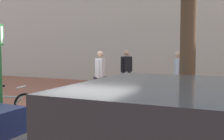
# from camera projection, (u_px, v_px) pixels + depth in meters

# --- Properties ---
(ground_plane) EXTENTS (60.00, 60.00, 0.00)m
(ground_plane) POSITION_uv_depth(u_px,v_px,m) (87.00, 112.00, 7.96)
(ground_plane) COLOR #9E5B47
(planter_strip) EXTENTS (7.00, 1.10, 0.16)m
(planter_strip) POSITION_uv_depth(u_px,v_px,m) (82.00, 127.00, 6.12)
(planter_strip) COLOR #336028
(planter_strip) RESTS_ON ground
(parking_sign_post) EXTENTS (0.13, 0.35, 2.42)m
(parking_sign_post) POSITION_uv_depth(u_px,v_px,m) (0.00, 57.00, 7.01)
(parking_sign_post) COLOR #2D7238
(parking_sign_post) RESTS_ON ground
(bike_at_sign) EXTENTS (1.64, 0.54, 0.86)m
(bike_at_sign) POSITION_uv_depth(u_px,v_px,m) (8.00, 104.00, 7.26)
(bike_at_sign) COLOR black
(bike_at_sign) RESTS_ON ground
(bollard_steel) EXTENTS (0.16, 0.16, 0.90)m
(bollard_steel) POSITION_uv_depth(u_px,v_px,m) (183.00, 89.00, 9.32)
(bollard_steel) COLOR #ADADB2
(bollard_steel) RESTS_ON ground
(person_shirt_blue) EXTENTS (0.40, 0.60, 1.72)m
(person_shirt_blue) POSITION_uv_depth(u_px,v_px,m) (100.00, 73.00, 9.42)
(person_shirt_blue) COLOR #383342
(person_shirt_blue) RESTS_ON ground
(person_suited_dark) EXTENTS (0.40, 0.55, 1.72)m
(person_suited_dark) POSITION_uv_depth(u_px,v_px,m) (126.00, 68.00, 11.52)
(person_suited_dark) COLOR black
(person_suited_dark) RESTS_ON ground
(person_casual_tan) EXTENTS (0.33, 0.61, 1.72)m
(person_casual_tan) POSITION_uv_depth(u_px,v_px,m) (178.00, 74.00, 8.89)
(person_casual_tan) COLOR #2D2D38
(person_casual_tan) RESTS_ON ground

